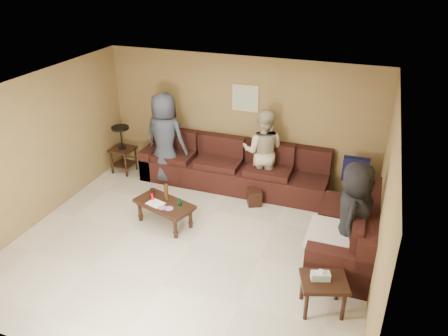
# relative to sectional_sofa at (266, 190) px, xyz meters

# --- Properties ---
(room) EXTENTS (5.60, 5.50, 2.50)m
(room) POSITION_rel_sectional_sofa_xyz_m (-0.81, -1.52, 1.34)
(room) COLOR beige
(room) RESTS_ON ground
(sectional_sofa) EXTENTS (4.65, 2.90, 0.97)m
(sectional_sofa) POSITION_rel_sectional_sofa_xyz_m (0.00, 0.00, 0.00)
(sectional_sofa) COLOR black
(sectional_sofa) RESTS_ON ground
(coffee_table) EXTENTS (1.13, 0.80, 0.71)m
(coffee_table) POSITION_rel_sectional_sofa_xyz_m (-1.47, -1.15, 0.04)
(coffee_table) COLOR black
(coffee_table) RESTS_ON ground
(end_table_left) EXTENTS (0.48, 0.48, 1.02)m
(end_table_left) POSITION_rel_sectional_sofa_xyz_m (-3.18, 0.34, 0.21)
(end_table_left) COLOR black
(end_table_left) RESTS_ON ground
(side_table_right) EXTENTS (0.71, 0.64, 0.63)m
(side_table_right) POSITION_rel_sectional_sofa_xyz_m (1.36, -2.26, 0.09)
(side_table_right) COLOR black
(side_table_right) RESTS_ON ground
(waste_bin) EXTENTS (0.33, 0.33, 0.30)m
(waste_bin) POSITION_rel_sectional_sofa_xyz_m (-0.20, -0.02, -0.18)
(waste_bin) COLOR black
(waste_bin) RESTS_ON ground
(wall_art) EXTENTS (0.52, 0.04, 0.52)m
(wall_art) POSITION_rel_sectional_sofa_xyz_m (-0.71, 0.96, 1.37)
(wall_art) COLOR tan
(wall_art) RESTS_ON ground
(person_left) EXTENTS (0.95, 0.68, 1.83)m
(person_left) POSITION_rel_sectional_sofa_xyz_m (-2.16, 0.34, 0.59)
(person_left) COLOR #313845
(person_left) RESTS_ON ground
(person_middle) EXTENTS (0.87, 0.71, 1.67)m
(person_middle) POSITION_rel_sectional_sofa_xyz_m (-0.22, 0.55, 0.51)
(person_middle) COLOR tan
(person_middle) RESTS_ON ground
(person_right) EXTENTS (0.61, 0.87, 1.68)m
(person_right) POSITION_rel_sectional_sofa_xyz_m (1.58, -1.19, 0.51)
(person_right) COLOR black
(person_right) RESTS_ON ground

